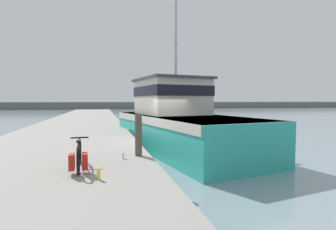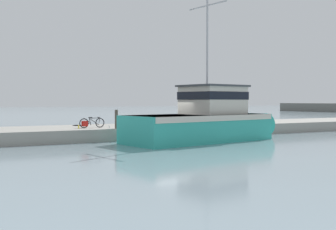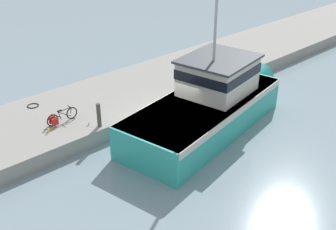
{
  "view_description": "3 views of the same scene",
  "coord_description": "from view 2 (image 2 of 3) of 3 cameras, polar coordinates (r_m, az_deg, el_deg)",
  "views": [
    {
      "loc": [
        -2.67,
        -10.64,
        2.44
      ],
      "look_at": [
        -0.51,
        -2.12,
        1.96
      ],
      "focal_mm": 28.0,
      "sensor_mm": 36.0,
      "label": 1
    },
    {
      "loc": [
        23.77,
        -12.84,
        2.58
      ],
      "look_at": [
        -0.07,
        -0.02,
        1.68
      ],
      "focal_mm": 45.0,
      "sensor_mm": 36.0,
      "label": 2
    },
    {
      "loc": [
        13.92,
        -12.85,
        10.78
      ],
      "look_at": [
        0.57,
        -0.42,
        1.36
      ],
      "focal_mm": 45.0,
      "sensor_mm": 36.0,
      "label": 3
    }
  ],
  "objects": [
    {
      "name": "fishing_boat_main",
      "position": [
        27.23,
        5.05,
        -0.59
      ],
      "size": [
        5.49,
        11.99,
        10.41
      ],
      "rotation": [
        0.0,
        0.0,
        0.18
      ],
      "color": "teal",
      "rests_on": "ground_plane"
    },
    {
      "name": "water_bottle_by_bike",
      "position": [
        27.68,
        -12.02,
        -1.57
      ],
      "size": [
        0.07,
        0.07,
        0.24
      ],
      "primitive_type": "cylinder",
      "color": "yellow",
      "rests_on": "dock_pier"
    },
    {
      "name": "hose_coil",
      "position": [
        30.96,
        -12.23,
        -1.38
      ],
      "size": [
        0.62,
        0.62,
        0.05
      ],
      "primitive_type": "torus",
      "color": "black",
      "rests_on": "dock_pier"
    },
    {
      "name": "ground_plane",
      "position": [
        27.14,
        0.1,
        -3.55
      ],
      "size": [
        320.0,
        320.0,
        0.0
      ],
      "primitive_type": "plane",
      "color": "gray"
    },
    {
      "name": "mooring_post",
      "position": [
        27.28,
        -7.01,
        -0.56
      ],
      "size": [
        0.21,
        0.21,
        1.22
      ],
      "primitive_type": "cylinder",
      "color": "#51473D",
      "rests_on": "dock_pier"
    },
    {
      "name": "dock_pier",
      "position": [
        30.89,
        -3.65,
        -2.14
      ],
      "size": [
        5.94,
        80.0,
        0.8
      ],
      "primitive_type": "cube",
      "color": "gray",
      "rests_on": "ground_plane"
    },
    {
      "name": "water_bottle_on_curb",
      "position": [
        27.64,
        -7.97,
        -1.61
      ],
      "size": [
        0.07,
        0.07,
        0.18
      ],
      "primitive_type": "cylinder",
      "color": "silver",
      "rests_on": "dock_pier"
    },
    {
      "name": "bicycle_touring",
      "position": [
        28.35,
        -10.58,
        -1.07
      ],
      "size": [
        0.47,
        1.74,
        0.7
      ],
      "rotation": [
        0.0,
        0.0,
        0.04
      ],
      "color": "black",
      "rests_on": "dock_pier"
    }
  ]
}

